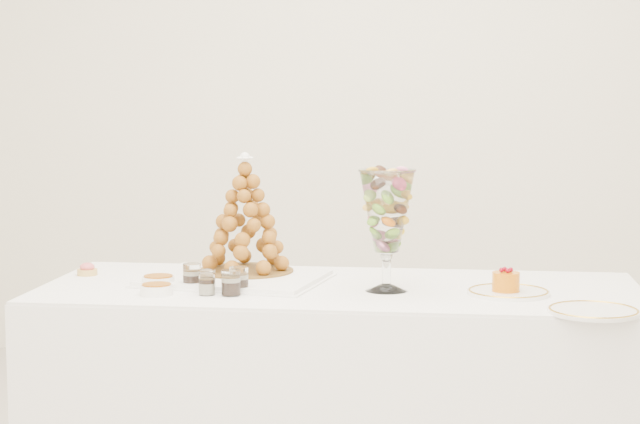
# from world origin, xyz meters

# --- Properties ---
(buffet_table) EXTENTS (1.87, 0.78, 0.70)m
(buffet_table) POSITION_xyz_m (0.08, 0.17, 0.35)
(buffet_table) COLOR white
(buffet_table) RESTS_ON ground
(lace_tray) EXTENTS (0.59, 0.48, 0.02)m
(lace_tray) POSITION_xyz_m (-0.26, 0.21, 0.71)
(lace_tray) COLOR white
(lace_tray) RESTS_ON buffet_table
(macaron_vase) EXTENTS (0.17, 0.17, 0.37)m
(macaron_vase) POSITION_xyz_m (0.23, 0.12, 0.94)
(macaron_vase) COLOR white
(macaron_vase) RESTS_ON buffet_table
(cake_plate) EXTENTS (0.24, 0.24, 0.01)m
(cake_plate) POSITION_xyz_m (0.59, 0.11, 0.71)
(cake_plate) COLOR white
(cake_plate) RESTS_ON buffet_table
(spare_plate) EXTENTS (0.25, 0.25, 0.01)m
(spare_plate) POSITION_xyz_m (0.81, -0.13, 0.71)
(spare_plate) COLOR white
(spare_plate) RESTS_ON buffet_table
(pink_tart) EXTENTS (0.07, 0.07, 0.04)m
(pink_tart) POSITION_xyz_m (-0.77, 0.25, 0.72)
(pink_tart) COLOR tan
(pink_tart) RESTS_ON buffet_table
(verrine_a) EXTENTS (0.06, 0.06, 0.08)m
(verrine_a) POSITION_xyz_m (-0.36, 0.07, 0.74)
(verrine_a) COLOR white
(verrine_a) RESTS_ON buffet_table
(verrine_b) EXTENTS (0.06, 0.06, 0.06)m
(verrine_b) POSITION_xyz_m (-0.31, 0.03, 0.74)
(verrine_b) COLOR white
(verrine_b) RESTS_ON buffet_table
(verrine_c) EXTENTS (0.07, 0.07, 0.08)m
(verrine_c) POSITION_xyz_m (-0.21, 0.02, 0.74)
(verrine_c) COLOR white
(verrine_c) RESTS_ON buffet_table
(verrine_d) EXTENTS (0.06, 0.06, 0.07)m
(verrine_d) POSITION_xyz_m (-0.29, -0.03, 0.74)
(verrine_d) COLOR white
(verrine_d) RESTS_ON buffet_table
(verrine_e) EXTENTS (0.07, 0.07, 0.08)m
(verrine_e) POSITION_xyz_m (-0.22, -0.03, 0.74)
(verrine_e) COLOR white
(verrine_e) RESTS_ON buffet_table
(ramekin_back) EXTENTS (0.10, 0.10, 0.03)m
(ramekin_back) POSITION_xyz_m (-0.47, 0.08, 0.72)
(ramekin_back) COLOR white
(ramekin_back) RESTS_ON buffet_table
(ramekin_front) EXTENTS (0.10, 0.10, 0.03)m
(ramekin_front) POSITION_xyz_m (-0.44, -0.05, 0.72)
(ramekin_front) COLOR white
(ramekin_front) RESTS_ON buffet_table
(croquembouche) EXTENTS (0.33, 0.33, 0.39)m
(croquembouche) POSITION_xyz_m (-0.24, 0.29, 0.91)
(croquembouche) COLOR brown
(croquembouche) RESTS_ON lace_tray
(mousse_cake) EXTENTS (0.08, 0.08, 0.07)m
(mousse_cake) POSITION_xyz_m (0.58, 0.10, 0.74)
(mousse_cake) COLOR orange
(mousse_cake) RESTS_ON cake_plate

